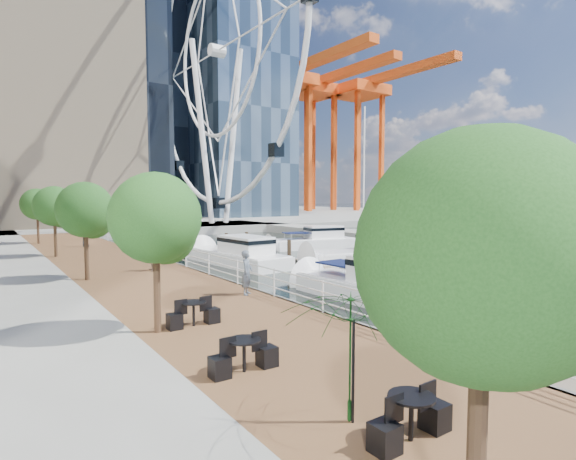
# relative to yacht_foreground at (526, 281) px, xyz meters

# --- Properties ---
(ground) EXTENTS (520.00, 520.00, 0.00)m
(ground) POSITION_rel_yacht_foreground_xyz_m (-10.76, -4.81, 0.00)
(ground) COLOR black
(ground) RESTS_ON ground
(boardwalk) EXTENTS (6.00, 60.00, 1.00)m
(boardwalk) POSITION_rel_yacht_foreground_xyz_m (-19.76, 10.19, 0.50)
(boardwalk) COLOR brown
(boardwalk) RESTS_ON ground
(seawall) EXTENTS (0.25, 60.00, 1.00)m
(seawall) POSITION_rel_yacht_foreground_xyz_m (-16.76, 10.19, 0.50)
(seawall) COLOR #595954
(seawall) RESTS_ON ground
(land_far) EXTENTS (200.00, 114.00, 1.00)m
(land_far) POSITION_rel_yacht_foreground_xyz_m (-10.76, 97.19, 0.50)
(land_far) COLOR gray
(land_far) RESTS_ON ground
(breakwater) EXTENTS (4.00, 60.00, 1.00)m
(breakwater) POSITION_rel_yacht_foreground_xyz_m (9.24, 15.19, 0.50)
(breakwater) COLOR gray
(breakwater) RESTS_ON ground
(pier) EXTENTS (14.00, 12.00, 1.00)m
(pier) POSITION_rel_yacht_foreground_xyz_m (3.24, 47.19, 0.50)
(pier) COLOR gray
(pier) RESTS_ON ground
(railing) EXTENTS (0.10, 60.00, 1.05)m
(railing) POSITION_rel_yacht_foreground_xyz_m (-16.86, 10.19, 1.52)
(railing) COLOR white
(railing) RESTS_ON boardwalk
(floating_docks) EXTENTS (16.00, 34.00, 2.60)m
(floating_docks) POSITION_rel_yacht_foreground_xyz_m (-2.79, 5.17, 0.49)
(floating_docks) COLOR #6D6051
(floating_docks) RESTS_ON ground
(ferris_wheel) EXTENTS (5.80, 45.60, 47.80)m
(ferris_wheel) POSITION_rel_yacht_foreground_xyz_m (3.24, 47.19, 25.92)
(ferris_wheel) COLOR white
(ferris_wheel) RESTS_ON ground
(port_cranes) EXTENTS (40.00, 52.00, 38.00)m
(port_cranes) POSITION_rel_yacht_foreground_xyz_m (56.91, 90.85, 20.00)
(port_cranes) COLOR #D84C14
(port_cranes) RESTS_ON ground
(street_trees) EXTENTS (2.60, 42.60, 4.60)m
(street_trees) POSITION_rel_yacht_foreground_xyz_m (-22.16, 9.19, 4.29)
(street_trees) COLOR #3F2B1C
(street_trees) RESTS_ON ground
(cafe_tables) EXTENTS (2.50, 13.70, 0.74)m
(cafe_tables) POSITION_rel_yacht_foreground_xyz_m (-21.16, -6.81, 1.37)
(cafe_tables) COLOR black
(cafe_tables) RESTS_ON ground
(yacht_foreground) EXTENTS (9.59, 3.62, 2.15)m
(yacht_foreground) POSITION_rel_yacht_foreground_xyz_m (0.00, 0.00, 0.00)
(yacht_foreground) COLOR silver
(yacht_foreground) RESTS_ON ground
(pedestrian_near) EXTENTS (0.76, 0.76, 1.77)m
(pedestrian_near) POSITION_rel_yacht_foreground_xyz_m (-17.57, 2.09, 1.89)
(pedestrian_near) COLOR #485260
(pedestrian_near) RESTS_ON boardwalk
(pedestrian_mid) EXTENTS (0.66, 0.80, 1.51)m
(pedestrian_mid) POSITION_rel_yacht_foreground_xyz_m (-18.89, 9.96, 1.75)
(pedestrian_mid) COLOR #89705F
(pedestrian_mid) RESTS_ON boardwalk
(pedestrian_far) EXTENTS (1.25, 1.00, 1.98)m
(pedestrian_far) POSITION_rel_yacht_foreground_xyz_m (-19.38, 24.37, 1.99)
(pedestrian_far) COLOR #353942
(pedestrian_far) RESTS_ON boardwalk
(moored_yachts) EXTENTS (21.98, 38.60, 11.50)m
(moored_yachts) POSITION_rel_yacht_foreground_xyz_m (-2.35, 9.17, 0.00)
(moored_yachts) COLOR white
(moored_yachts) RESTS_ON ground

